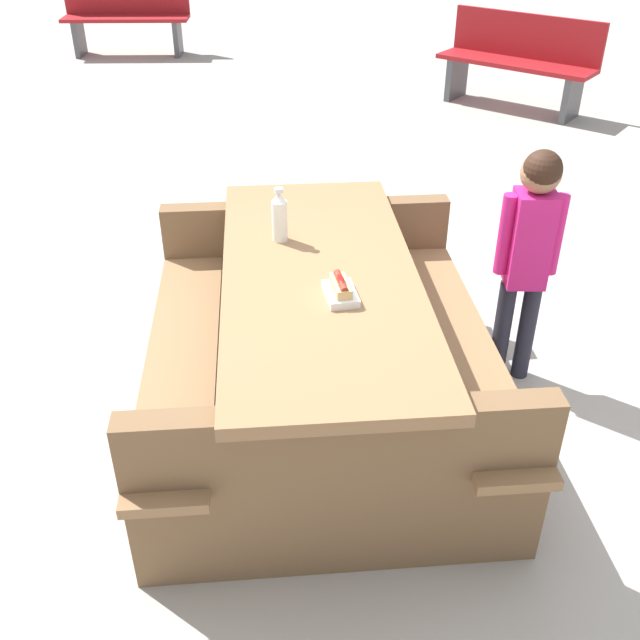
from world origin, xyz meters
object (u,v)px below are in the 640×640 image
park_bench_mid (518,60)px  park_bench_far (127,15)px  hotdog_tray (341,290)px  picnic_table (320,336)px  soda_bottle (280,217)px  child_in_coat (530,240)px

park_bench_mid → park_bench_far: bearing=-129.0°
hotdog_tray → park_bench_far: 7.56m
picnic_table → soda_bottle: soda_bottle is taller
soda_bottle → hotdog_tray: (0.51, 0.15, -0.08)m
hotdog_tray → park_bench_mid: bearing=148.6°
picnic_table → soda_bottle: size_ratio=8.36×
hotdog_tray → park_bench_far: bearing=-172.5°
child_in_coat → park_bench_far: (-7.13, -1.90, -0.27)m
soda_bottle → hotdog_tray: 0.54m
park_bench_mid → park_bench_far: size_ratio=0.90×
park_bench_far → picnic_table: bearing=7.4°
soda_bottle → park_bench_far: size_ratio=0.15×
soda_bottle → park_bench_far: soda_bottle is taller
child_in_coat → hotdog_tray: bearing=-68.6°
hotdog_tray → child_in_coat: 0.99m
picnic_table → hotdog_tray: bearing=9.8°
soda_bottle → child_in_coat: (0.15, 1.06, -0.14)m
picnic_table → park_bench_far: (-7.28, -0.95, 0.00)m
picnic_table → park_bench_mid: park_bench_mid is taller
picnic_table → park_bench_mid: 5.09m
park_bench_mid → park_bench_far: same height
child_in_coat → park_bench_mid: 4.51m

